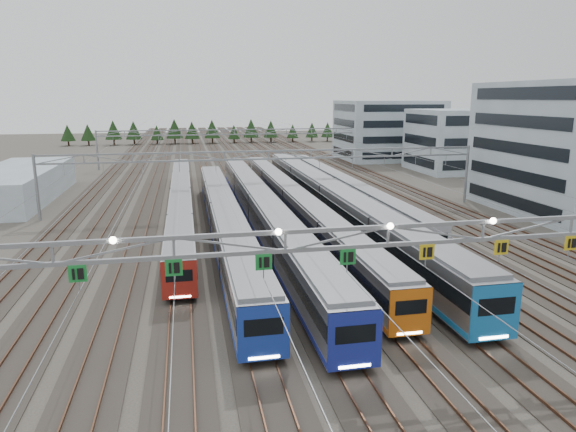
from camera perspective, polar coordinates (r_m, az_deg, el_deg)
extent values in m
plane|color=#47423A|center=(30.65, 10.44, -15.46)|extent=(400.00, 400.00, 0.00)
cube|color=#2D2823|center=(126.15, -6.52, 6.40)|extent=(54.00, 260.00, 0.08)
cube|color=brown|center=(126.60, -18.15, 5.92)|extent=(0.08, 260.00, 0.16)
cube|color=brown|center=(130.73, 4.74, 6.73)|extent=(0.08, 260.00, 0.16)
cube|color=brown|center=(126.08, -6.85, 6.45)|extent=(0.08, 260.00, 0.16)
cube|color=brown|center=(126.20, -6.20, 6.47)|extent=(0.08, 260.00, 0.16)
cube|color=black|center=(66.64, -11.74, 0.56)|extent=(2.12, 59.18, 0.32)
cube|color=#9C9EA3|center=(66.33, -11.81, 1.87)|extent=(2.50, 60.39, 2.81)
cube|color=black|center=(66.26, -11.82, 2.16)|extent=(2.56, 60.09, 0.85)
cube|color=#A02118|center=(66.56, -11.76, 0.88)|extent=(2.55, 60.09, 0.31)
cube|color=slate|center=(66.06, -11.87, 3.14)|extent=(2.25, 59.18, 0.22)
cube|color=#A02118|center=(37.17, -11.98, -6.99)|extent=(2.52, 0.12, 2.81)
cube|color=black|center=(37.03, -12.00, -6.51)|extent=(1.87, 0.10, 0.85)
cube|color=white|center=(37.55, -11.89, -8.78)|extent=(1.50, 0.06, 0.13)
cube|color=black|center=(54.82, -7.07, -1.93)|extent=(2.42, 54.51, 0.37)
cube|color=#9C9EA3|center=(54.39, -7.12, -0.13)|extent=(2.84, 55.62, 3.20)
cube|color=black|center=(54.30, -7.14, 0.26)|extent=(2.90, 55.34, 0.97)
cube|color=#1B38A4|center=(54.71, -7.08, -1.50)|extent=(2.89, 55.34, 0.36)
cube|color=slate|center=(54.03, -7.18, 1.63)|extent=(2.56, 54.51, 0.25)
cube|color=#1B38A4|center=(28.19, -2.72, -12.88)|extent=(2.86, 0.12, 3.20)
cube|color=black|center=(28.00, -2.72, -12.20)|extent=(2.13, 0.10, 0.97)
cube|color=white|center=(28.78, -2.67, -15.44)|extent=(1.71, 0.06, 0.15)
cube|color=black|center=(58.85, -2.98, -0.80)|extent=(2.47, 65.41, 0.37)
cube|color=#9C9EA3|center=(58.44, -3.00, 0.92)|extent=(2.90, 66.75, 3.27)
cube|color=black|center=(58.36, -3.00, 1.30)|extent=(2.96, 66.41, 0.99)
cube|color=navy|center=(58.75, -2.98, -0.39)|extent=(2.95, 66.41, 0.36)
cube|color=slate|center=(58.10, -3.02, 2.59)|extent=(2.61, 65.41, 0.26)
cube|color=navy|center=(27.52, 7.46, -13.57)|extent=(2.92, 0.12, 3.27)
cube|color=black|center=(27.32, 7.50, -12.87)|extent=(2.18, 0.10, 0.99)
cube|color=white|center=(28.14, 7.41, -16.22)|extent=(1.74, 0.06, 0.16)
cube|color=black|center=(63.11, 0.58, 0.15)|extent=(2.25, 66.43, 0.34)
cube|color=#9C9EA3|center=(62.77, 0.58, 1.62)|extent=(2.65, 67.78, 2.98)
cube|color=black|center=(62.70, 0.58, 1.94)|extent=(2.71, 67.44, 0.90)
cube|color=orange|center=(63.03, 0.58, 0.51)|extent=(2.70, 67.44, 0.33)
cube|color=slate|center=(62.47, 0.59, 3.05)|extent=(2.39, 66.43, 0.24)
cube|color=orange|center=(31.79, 13.45, -10.39)|extent=(2.67, 0.12, 2.98)
cube|color=black|center=(31.63, 13.50, -9.81)|extent=(1.99, 0.10, 0.90)
cube|color=white|center=(32.28, 13.37, -12.55)|extent=(1.59, 0.06, 0.14)
cube|color=black|center=(62.98, 4.83, 0.11)|extent=(2.63, 67.20, 0.40)
cube|color=#9C9EA3|center=(62.58, 4.86, 1.83)|extent=(3.10, 68.57, 3.49)
cube|color=black|center=(62.50, 4.87, 2.21)|extent=(3.16, 68.23, 1.05)
cube|color=#1A6EB8|center=(62.88, 4.83, 0.52)|extent=(3.15, 68.23, 0.39)
cube|color=slate|center=(62.24, 4.89, 3.50)|extent=(2.79, 67.20, 0.28)
cube|color=#1A6EB8|center=(32.45, 22.07, -9.94)|extent=(3.12, 0.12, 3.49)
cube|color=black|center=(32.27, 22.16, -9.27)|extent=(2.32, 0.10, 1.05)
cube|color=white|center=(33.01, 21.89, -12.42)|extent=(1.86, 0.06, 0.17)
cube|color=black|center=(73.81, 6.00, 1.97)|extent=(2.14, 56.15, 0.32)
cube|color=#9C9EA3|center=(73.52, 6.03, 3.18)|extent=(2.52, 57.30, 2.84)
cube|color=black|center=(73.47, 6.04, 3.44)|extent=(2.58, 57.01, 0.86)
cube|color=#9799A4|center=(73.74, 6.01, 2.26)|extent=(2.57, 57.01, 0.32)
cube|color=slate|center=(73.28, 6.06, 4.34)|extent=(2.27, 56.15, 0.23)
cube|color=#9799A4|center=(47.64, 16.25, -2.74)|extent=(2.54, 0.12, 2.84)
cube|color=black|center=(47.53, 16.30, -2.35)|extent=(1.89, 0.10, 0.86)
cube|color=white|center=(47.93, 16.19, -4.18)|extent=(1.51, 0.06, 0.14)
cube|color=gray|center=(27.81, 11.10, -1.18)|extent=(56.00, 0.22, 0.22)
cube|color=gray|center=(28.07, 11.01, -3.16)|extent=(56.00, 0.22, 0.22)
cube|color=#187B30|center=(26.63, -22.34, -5.94)|extent=(0.85, 0.06, 0.85)
cube|color=#187B30|center=(26.11, -12.57, -5.62)|extent=(0.85, 0.06, 0.85)
cube|color=#187B30|center=(26.35, -2.71, -5.13)|extent=(0.85, 0.06, 0.85)
cube|color=#187B30|center=(27.35, 6.68, -4.53)|extent=(0.85, 0.06, 0.85)
cube|color=gold|center=(29.01, 15.18, -3.87)|extent=(0.85, 0.06, 0.85)
cube|color=gold|center=(31.24, 22.61, -3.23)|extent=(0.85, 0.06, 0.85)
cube|color=gold|center=(33.93, 28.96, -2.64)|extent=(0.85, 0.06, 0.85)
cylinder|color=gray|center=(68.04, -26.14, 2.83)|extent=(0.36, 0.36, 8.00)
cylinder|color=gray|center=(76.14, 19.20, 4.41)|extent=(0.36, 0.36, 8.00)
cube|color=gray|center=(66.06, -2.17, 7.23)|extent=(56.00, 0.22, 0.22)
cube|color=gray|center=(66.17, -2.17, 6.36)|extent=(56.00, 0.22, 0.22)
cylinder|color=gray|center=(111.78, -20.44, 6.86)|extent=(0.36, 0.36, 8.00)
cylinder|color=gray|center=(116.89, 8.02, 7.79)|extent=(0.36, 0.36, 8.00)
cube|color=gray|center=(110.58, -5.95, 9.52)|extent=(56.00, 0.22, 0.22)
cube|color=gray|center=(110.65, -5.94, 9.01)|extent=(56.00, 0.22, 0.22)
cube|color=#96ACB4|center=(108.21, 17.78, 7.98)|extent=(14.00, 16.00, 12.15)
cube|color=#96ACB4|center=(125.80, 11.03, 9.35)|extent=(22.00, 18.00, 13.72)
cube|color=#96ACB4|center=(83.75, -27.82, 3.13)|extent=(10.00, 30.00, 4.50)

